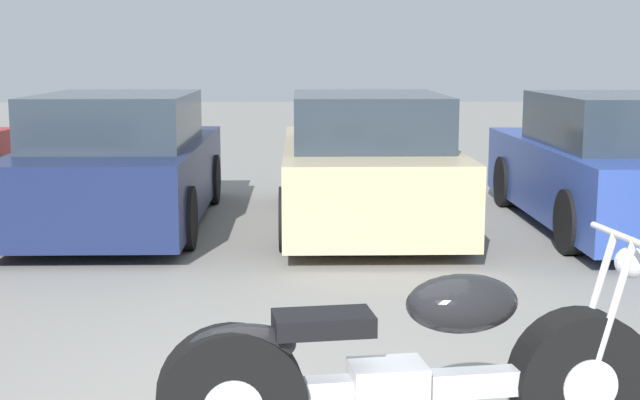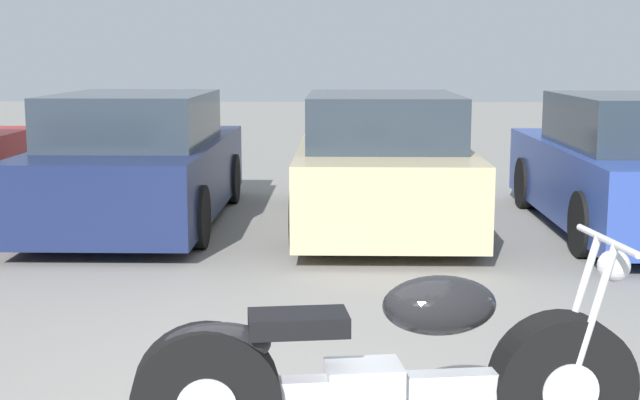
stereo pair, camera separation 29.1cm
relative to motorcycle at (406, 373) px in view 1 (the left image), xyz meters
name	(u,v)px [view 1 (the left image)]	position (x,y,z in m)	size (l,w,h in m)	color
motorcycle	(406,373)	(0.00, 0.00, 0.00)	(2.31, 0.70, 1.03)	black
parked_car_navy	(122,165)	(-2.38, 5.71, 0.24)	(1.82, 4.24, 1.43)	#19234C
parked_car_champagne	(365,165)	(0.24, 5.66, 0.24)	(1.82, 4.24, 1.43)	#C6B284
parked_car_blue	(614,167)	(2.86, 5.43, 0.24)	(1.82, 4.24, 1.43)	#2D479E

